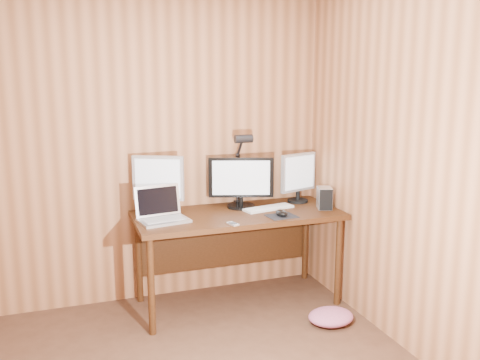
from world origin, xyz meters
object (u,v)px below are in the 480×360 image
monitor_center (241,182)px  monitor_right (298,176)px  mouse (282,213)px  phone (233,224)px  keyboard (269,208)px  monitor_left (158,182)px  hard_drive (324,198)px  speaker (321,197)px  desk_lamp (241,158)px  desk (235,225)px  laptop (161,212)px

monitor_center → monitor_right: (0.52, 0.02, 0.01)m
mouse → phone: size_ratio=1.16×
monitor_right → keyboard: bearing=-174.8°
phone → monitor_left: bearing=115.8°
hard_drive → speaker: size_ratio=1.57×
monitor_center → desk_lamp: (0.03, 0.08, 0.18)m
desk → monitor_right: size_ratio=3.85×
phone → monitor_right: bearing=16.9°
monitor_right → mouse: monitor_right is taller
mouse → phone: mouse is taller
keyboard → hard_drive: (0.44, -0.12, 0.08)m
laptop → speaker: bearing=-6.9°
monitor_left → monitor_right: (1.18, -0.03, -0.02)m
laptop → mouse: size_ratio=3.21×
desk → desk_lamp: size_ratio=2.54×
desk → speaker: speaker is taller
hard_drive → speaker: 0.17m
mouse → desk_lamp: size_ratio=0.19×
monitor_left → monitor_right: monitor_left is taller
monitor_left → laptop: monitor_left is taller
hard_drive → speaker: hard_drive is taller
monitor_right → speaker: size_ratio=3.58×
monitor_center → mouse: monitor_center is taller
desk_lamp → monitor_center: bearing=-88.7°
monitor_left → keyboard: 0.90m
mouse → hard_drive: (0.43, 0.11, 0.06)m
monitor_center → speaker: bearing=10.0°
monitor_left → phone: size_ratio=4.30×
desk → monitor_right: 0.70m
monitor_center → phone: (-0.22, -0.45, -0.21)m
desk → laptop: bearing=-171.9°
monitor_center → speaker: 0.70m
monitor_left → hard_drive: 1.33m
mouse → phone: 0.43m
keyboard → mouse: size_ratio=3.58×
monitor_center → speaker: monitor_center is taller
monitor_center → mouse: bearing=-43.4°
monitor_center → keyboard: 0.31m
desk → monitor_center: bearing=45.1°
monitor_right → phone: (-0.74, -0.47, -0.22)m
desk_lamp → desk: bearing=-104.2°
monitor_right → laptop: 1.23m
hard_drive → monitor_left: bearing=-173.4°
monitor_left → monitor_right: size_ratio=1.08×
monitor_center → desk_lamp: 0.20m
desk → mouse: size_ratio=13.21×
monitor_right → keyboard: 0.42m
monitor_center → phone: 0.55m
monitor_left → keyboard: bearing=14.7°
desk_lamp → speaker: bearing=4.6°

